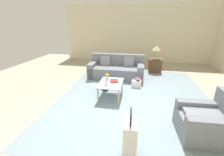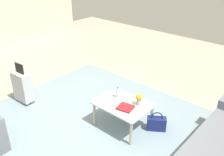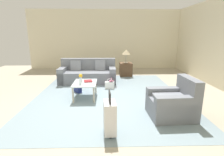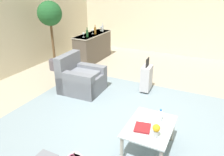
# 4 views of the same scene
# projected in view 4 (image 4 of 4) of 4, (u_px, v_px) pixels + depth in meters

# --- Properties ---
(ground_plane) EXTENTS (12.00, 12.00, 0.00)m
(ground_plane) POSITION_uv_depth(u_px,v_px,m) (129.00, 128.00, 4.04)
(ground_plane) COLOR #A89E89
(wall_right) EXTENTS (0.12, 8.00, 3.10)m
(wall_right) POSITION_uv_depth(u_px,v_px,m) (185.00, 12.00, 7.60)
(wall_right) COLOR beige
(wall_right) RESTS_ON ground
(area_rug) EXTENTS (5.20, 4.40, 0.01)m
(area_rug) POSITION_uv_depth(u_px,v_px,m) (104.00, 144.00, 3.63)
(area_rug) COLOR gray
(area_rug) RESTS_ON ground
(armchair) EXTENTS (0.88, 0.99, 0.91)m
(armchair) POSITION_uv_depth(u_px,v_px,m) (80.00, 79.00, 5.34)
(armchair) COLOR slate
(armchair) RESTS_ON ground
(coffee_table) EXTENTS (0.91, 0.67, 0.46)m
(coffee_table) POSITION_uv_depth(u_px,v_px,m) (150.00, 129.00, 3.35)
(coffee_table) COLOR silver
(coffee_table) RESTS_ON ground
(water_bottle) EXTENTS (0.06, 0.06, 0.20)m
(water_bottle) POSITION_uv_depth(u_px,v_px,m) (160.00, 116.00, 3.41)
(water_bottle) COLOR silver
(water_bottle) RESTS_ON coffee_table
(coffee_table_book) EXTENTS (0.29, 0.27, 0.03)m
(coffee_table_book) POSITION_uv_depth(u_px,v_px,m) (142.00, 128.00, 3.26)
(coffee_table_book) COLOR maroon
(coffee_table_book) RESTS_ON coffee_table
(flower_vase) EXTENTS (0.11, 0.11, 0.21)m
(flower_vase) POSITION_uv_depth(u_px,v_px,m) (156.00, 130.00, 3.04)
(flower_vase) COLOR #B2B7BC
(flower_vase) RESTS_ON coffee_table
(bar_console) EXTENTS (1.68, 0.56, 0.92)m
(bar_console) POSITION_uv_depth(u_px,v_px,m) (93.00, 47.00, 7.46)
(bar_console) COLOR brown
(bar_console) RESTS_ON ground
(wine_glass_leftmost) EXTENTS (0.08, 0.08, 0.15)m
(wine_glass_leftmost) POSITION_uv_depth(u_px,v_px,m) (83.00, 34.00, 6.77)
(wine_glass_leftmost) COLOR silver
(wine_glass_leftmost) RESTS_ON bar_console
(wine_glass_left_of_centre) EXTENTS (0.08, 0.08, 0.15)m
(wine_glass_left_of_centre) POSITION_uv_depth(u_px,v_px,m) (93.00, 31.00, 7.25)
(wine_glass_left_of_centre) COLOR silver
(wine_glass_left_of_centre) RESTS_ON bar_console
(wine_glass_right_of_centre) EXTENTS (0.08, 0.08, 0.15)m
(wine_glass_right_of_centre) POSITION_uv_depth(u_px,v_px,m) (101.00, 28.00, 7.72)
(wine_glass_right_of_centre) COLOR silver
(wine_glass_right_of_centre) RESTS_ON bar_console
(wine_bottle_green) EXTENTS (0.07, 0.07, 0.30)m
(wine_bottle_green) POSITION_uv_depth(u_px,v_px,m) (87.00, 33.00, 6.80)
(wine_bottle_green) COLOR #194C23
(wine_bottle_green) RESTS_ON bar_console
(wine_bottle_amber) EXTENTS (0.07, 0.07, 0.30)m
(wine_bottle_amber) POSITION_uv_depth(u_px,v_px,m) (95.00, 31.00, 7.20)
(wine_bottle_amber) COLOR brown
(wine_bottle_amber) RESTS_ON bar_console
(wine_bottle_clear) EXTENTS (0.07, 0.07, 0.30)m
(wine_bottle_clear) POSITION_uv_depth(u_px,v_px,m) (103.00, 28.00, 7.62)
(wine_bottle_clear) COLOR silver
(wine_bottle_clear) RESTS_ON bar_console
(suitcase_silver) EXTENTS (0.41, 0.25, 0.85)m
(suitcase_silver) POSITION_uv_depth(u_px,v_px,m) (146.00, 78.00, 5.30)
(suitcase_silver) COLOR #B7B7BC
(suitcase_silver) RESTS_ON ground
(potted_ficus) EXTENTS (0.69, 0.69, 2.03)m
(potted_ficus) POSITION_uv_depth(u_px,v_px,m) (50.00, 20.00, 6.23)
(potted_ficus) COLOR #514C56
(potted_ficus) RESTS_ON ground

